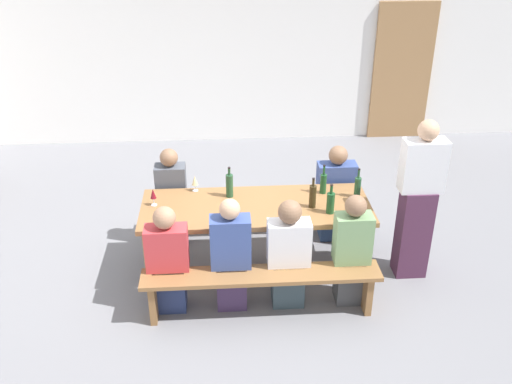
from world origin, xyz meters
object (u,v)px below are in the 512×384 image
at_px(wine_bottle_0, 323,183).
at_px(wine_bottle_2, 331,202).
at_px(seated_guest_near_2, 289,256).
at_px(seated_guest_far_0, 172,199).
at_px(wine_glass_1, 230,202).
at_px(tasting_table, 256,212).
at_px(wine_bottle_3, 230,185).
at_px(wine_bottle_1, 358,187).
at_px(bench_near, 261,281).
at_px(seated_guest_far_1, 335,196).
at_px(seated_guest_near_3, 352,252).
at_px(seated_guest_near_1, 231,257).
at_px(wine_glass_2, 195,181).
at_px(wine_glass_0, 153,194).
at_px(seated_guest_near_0, 168,262).
at_px(standing_host, 417,204).
at_px(bench_far, 252,205).
at_px(wine_bottle_4, 313,196).
at_px(wooden_door, 402,72).

height_order(wine_bottle_0, wine_bottle_2, wine_bottle_0).
bearing_deg(wine_bottle_2, seated_guest_near_2, -139.20).
bearing_deg(seated_guest_far_0, wine_glass_1, 42.37).
xyz_separation_m(tasting_table, wine_bottle_3, (-0.25, 0.21, 0.20)).
height_order(tasting_table, seated_guest_far_0, seated_guest_far_0).
bearing_deg(wine_bottle_1, bench_near, -141.10).
bearing_deg(tasting_table, seated_guest_far_1, 31.90).
bearing_deg(wine_bottle_2, wine_bottle_1, 42.55).
bearing_deg(seated_guest_near_3, seated_guest_far_0, 56.50).
xyz_separation_m(tasting_table, bench_near, (0.00, -0.72, -0.32)).
relative_size(seated_guest_near_1, seated_guest_near_2, 1.03).
distance_m(wine_glass_2, seated_guest_near_3, 1.76).
bearing_deg(seated_guest_far_0, wine_bottle_1, 76.56).
distance_m(wine_bottle_3, wine_glass_0, 0.76).
xyz_separation_m(bench_near, wine_glass_2, (-0.61, 1.08, 0.50)).
bearing_deg(wine_bottle_1, wine_glass_1, -170.36).
bearing_deg(wine_bottle_3, wine_glass_1, -90.79).
xyz_separation_m(tasting_table, seated_guest_near_0, (-0.84, -0.57, -0.17)).
bearing_deg(standing_host, bench_far, -29.66).
distance_m(wine_bottle_1, seated_guest_far_0, 1.99).
bearing_deg(seated_guest_near_3, wine_glass_1, 67.21).
relative_size(wine_glass_2, seated_guest_near_1, 0.15).
xyz_separation_m(wine_bottle_2, wine_glass_2, (-1.31, 0.55, 0.00)).
bearing_deg(wine_glass_0, seated_guest_far_1, 14.52).
bearing_deg(seated_guest_near_0, wine_bottle_3, -37.01).
bearing_deg(wine_bottle_0, wine_glass_1, -161.22).
bearing_deg(seated_guest_far_1, bench_far, -99.30).
xyz_separation_m(wine_bottle_4, wine_glass_0, (-1.55, 0.14, -0.00)).
bearing_deg(seated_guest_near_3, wine_bottle_0, 10.39).
xyz_separation_m(tasting_table, wine_glass_1, (-0.26, -0.11, 0.18)).
height_order(wooden_door, seated_guest_far_0, wooden_door).
distance_m(tasting_table, wine_bottle_0, 0.76).
xyz_separation_m(wine_bottle_4, seated_guest_far_0, (-1.42, 0.64, -0.33)).
relative_size(tasting_table, wine_bottle_3, 6.96).
relative_size(wine_glass_0, seated_guest_far_0, 0.16).
relative_size(wine_glass_1, standing_host, 0.10).
height_order(bench_near, wine_glass_0, wine_glass_0).
height_order(wine_glass_0, seated_guest_near_1, seated_guest_near_1).
bearing_deg(tasting_table, seated_guest_near_0, -145.87).
height_order(bench_far, wine_bottle_4, wine_bottle_4).
relative_size(wine_bottle_4, seated_guest_far_1, 0.28).
xyz_separation_m(wine_bottle_0, wine_bottle_4, (-0.16, -0.29, 0.01)).
distance_m(seated_guest_near_1, standing_host, 1.90).
distance_m(bench_near, wine_glass_2, 1.33).
relative_size(seated_guest_near_3, standing_host, 0.68).
bearing_deg(wine_glass_2, wine_bottle_0, -5.91).
relative_size(wine_glass_0, seated_guest_near_1, 0.16).
bearing_deg(seated_guest_near_3, wine_bottle_2, 21.06).
bearing_deg(bench_far, seated_guest_far_0, -170.26).
bearing_deg(seated_guest_far_1, wine_bottle_3, -72.86).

